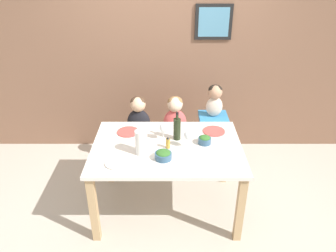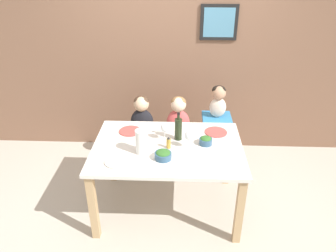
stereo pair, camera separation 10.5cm
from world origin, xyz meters
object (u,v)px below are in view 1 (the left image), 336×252
Objects in this scene: person_child_center at (176,115)px; wine_bottle at (178,128)px; paper_towel_roll at (142,142)px; person_child_left at (140,115)px; wine_glass_near at (189,136)px; salad_bowl_large at (164,155)px; chair_right_highchair at (214,128)px; person_baby_right at (216,98)px; dinner_plate_back_left at (129,132)px; chair_far_center at (176,141)px; dinner_plate_front_left at (119,162)px; salad_bowl_small at (206,140)px; dinner_plate_back_right at (215,131)px; wine_glass_far at (164,128)px; chair_far_left at (141,140)px.

person_child_center is 0.63m from wine_bottle.
person_child_center is at bearing 69.29° from paper_towel_roll.
person_child_left is at bearing 125.88° from wine_bottle.
paper_towel_roll is at bearing -166.35° from wine_glass_near.
wine_glass_near is (0.54, -0.77, 0.16)m from person_child_left.
wine_glass_near reaches higher than salad_bowl_large.
person_child_center is at bearing 0.00° from person_child_left.
person_baby_right is (0.00, 0.00, 0.40)m from chair_right_highchair.
person_baby_right is 1.67× the size of dinner_plate_back_left.
person_child_left reaches higher than wine_glass_near.
person_baby_right is at bearing 53.57° from wine_bottle.
chair_far_center is 0.79m from dinner_plate_back_left.
person_child_center is 2.20× the size of dinner_plate_front_left.
dinner_plate_back_left is (-0.07, -0.47, 0.04)m from person_child_left.
person_child_left is (-0.89, 0.00, 0.17)m from chair_right_highchair.
chair_far_center is at bearing -179.72° from person_baby_right.
salad_bowl_small reaches higher than dinner_plate_back_right.
chair_far_center is 1.06m from paper_towel_roll.
wine_bottle is 0.14m from wine_glass_far.
paper_towel_roll is (-0.79, -0.87, -0.07)m from person_baby_right.
chair_right_highchair is 5.67× the size of salad_bowl_small.
dinner_plate_back_left is (-0.37, 0.49, -0.04)m from salad_bowl_large.
wine_glass_far is at bearing -63.92° from chair_far_left.
person_baby_right is 1.67× the size of dinner_plate_back_right.
person_baby_right is at bearing 0.03° from person_child_left.
paper_towel_roll is 1.04× the size of dinner_plate_back_left.
dinner_plate_back_left is 0.90m from dinner_plate_back_right.
person_baby_right reaches higher than salad_bowl_small.
chair_right_highchair is 1.09m from dinner_plate_back_left.
dinner_plate_back_left is (-0.17, 0.40, -0.11)m from paper_towel_roll.
dinner_plate_back_right is (0.29, 0.31, -0.12)m from wine_glass_near.
dinner_plate_back_left is at bearing 164.21° from salad_bowl_small.
chair_right_highchair is 1.45m from dinner_plate_front_left.
dinner_plate_front_left is at bearing -141.63° from wine_bottle.
chair_far_center is at bearing 62.67° from dinner_plate_front_left.
chair_far_center is 1.99× the size of dinner_plate_front_left.
wine_glass_far reaches higher than dinner_plate_back_right.
wine_glass_near is at bearing -133.64° from dinner_plate_back_right.
paper_towel_roll is 1.32× the size of wine_glass_near.
wine_glass_far is (-0.58, -0.62, 0.33)m from chair_right_highchair.
wine_glass_near is 0.20m from salad_bowl_small.
paper_towel_roll is at bearing -163.67° from salad_bowl_small.
paper_towel_roll reaches higher than wine_glass_far.
chair_far_center is at bearing 0.00° from chair_far_left.
dinner_plate_back_left is at bearing -98.17° from person_child_left.
salad_bowl_large is at bearing -72.34° from chair_far_left.
chair_right_highchair is 1.43× the size of person_child_center.
person_child_center is at bearing 90.00° from chair_far_center.
dinner_plate_back_left is 1.00× the size of dinner_plate_back_right.
wine_bottle is at bearing -14.64° from dinner_plate_back_left.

